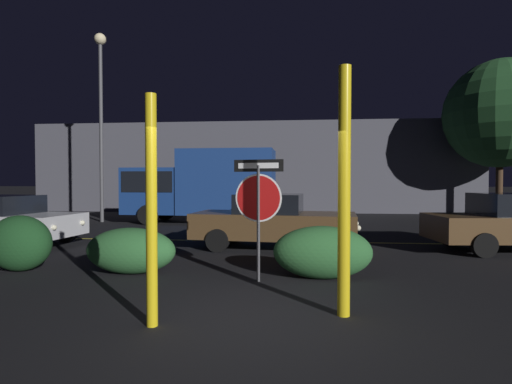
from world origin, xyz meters
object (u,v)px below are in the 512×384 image
hedge_bush_1 (131,251)px  street_lamp (101,96)px  stop_sign (258,197)px  passing_car_1 (6,221)px  delivery_truck (201,185)px  hedge_bush_2 (322,252)px  hedge_bush_0 (20,243)px  yellow_pole_left (151,211)px  tree_0 (500,114)px  passing_car_2 (273,221)px  yellow_pole_right (344,192)px

hedge_bush_1 → street_lamp: bearing=119.5°
stop_sign → passing_car_1: stop_sign is taller
street_lamp → hedge_bush_1: bearing=-60.5°
delivery_truck → hedge_bush_2: bearing=-153.2°
hedge_bush_0 → yellow_pole_left: bearing=-35.8°
stop_sign → street_lamp: bearing=140.1°
delivery_truck → tree_0: (14.30, 3.80, 3.50)m
hedge_bush_1 → hedge_bush_0: bearing=-180.0°
street_lamp → tree_0: size_ratio=1.07×
hedge_bush_0 → street_lamp: size_ratio=0.15×
passing_car_2 → passing_car_1: bearing=-81.6°
yellow_pole_left → delivery_truck: delivery_truck is taller
stop_sign → yellow_pole_right: yellow_pole_right is taller
yellow_pole_right → hedge_bush_1: bearing=151.7°
passing_car_1 → passing_car_2: size_ratio=0.91×
yellow_pole_left → passing_car_2: 6.13m
delivery_truck → street_lamp: (-4.50, -0.11, 3.95)m
passing_car_1 → yellow_pole_left: bearing=53.8°
delivery_truck → tree_0: tree_0 is taller
passing_car_2 → tree_0: bearing=139.4°
hedge_bush_0 → stop_sign: bearing=-4.3°
hedge_bush_0 → hedge_bush_1: hedge_bush_0 is taller
yellow_pole_right → delivery_truck: (-4.80, 11.76, -0.02)m
delivery_truck → street_lamp: 5.99m
passing_car_2 → street_lamp: (-8.05, 6.31, 4.88)m
yellow_pole_right → hedge_bush_2: (-0.15, 2.06, -1.19)m
hedge_bush_1 → passing_car_1: (-4.89, 2.90, 0.26)m
passing_car_2 → street_lamp: 11.33m
hedge_bush_0 → hedge_bush_2: bearing=-0.3°
tree_0 → passing_car_1: bearing=-150.0°
street_lamp → tree_0: street_lamp is taller
hedge_bush_0 → passing_car_2: bearing=33.0°
passing_car_2 → stop_sign: bearing=4.7°
stop_sign → street_lamp: street_lamp is taller
yellow_pole_right → passing_car_2: 5.56m
yellow_pole_left → tree_0: tree_0 is taller
stop_sign → yellow_pole_left: yellow_pole_left is taller
yellow_pole_left → hedge_bush_1: size_ratio=1.63×
hedge_bush_2 → passing_car_1: size_ratio=0.45×
hedge_bush_2 → tree_0: 17.23m
yellow_pole_left → hedge_bush_1: 3.24m
passing_car_2 → delivery_truck: size_ratio=0.69×
stop_sign → hedge_bush_2: size_ratio=1.20×
yellow_pole_left → street_lamp: 14.66m
street_lamp → yellow_pole_right: bearing=-51.4°
tree_0 → yellow_pole_left: bearing=-126.4°
passing_car_2 → tree_0: (10.75, 10.22, 4.43)m
street_lamp → passing_car_2: bearing=-38.1°
hedge_bush_0 → street_lamp: 11.23m
hedge_bush_1 → passing_car_1: passing_car_1 is taller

